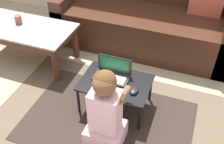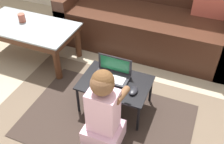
{
  "view_description": "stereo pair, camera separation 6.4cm",
  "coord_description": "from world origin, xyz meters",
  "px_view_note": "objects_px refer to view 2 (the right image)",
  "views": [
    {
      "loc": [
        0.67,
        -1.66,
        1.86
      ],
      "look_at": [
        0.05,
        0.01,
        0.37
      ],
      "focal_mm": 42.0,
      "sensor_mm": 36.0,
      "label": 1
    },
    {
      "loc": [
        0.73,
        -1.64,
        1.86
      ],
      "look_at": [
        0.05,
        0.01,
        0.37
      ],
      "focal_mm": 42.0,
      "sensor_mm": 36.0,
      "label": 2
    }
  ],
  "objects_px": {
    "laptop_desk": "(115,85)",
    "cup_on_table": "(22,18)",
    "laptop": "(112,74)",
    "person_seated": "(103,112)",
    "couch": "(149,20)",
    "coffee_table": "(28,31)",
    "computer_mouse": "(133,91)"
  },
  "relations": [
    {
      "from": "couch",
      "to": "coffee_table",
      "type": "xyz_separation_m",
      "value": [
        -1.15,
        -0.81,
        0.04
      ]
    },
    {
      "from": "coffee_table",
      "to": "laptop",
      "type": "bearing_deg",
      "value": -15.98
    },
    {
      "from": "laptop_desk",
      "to": "cup_on_table",
      "type": "distance_m",
      "value": 1.37
    },
    {
      "from": "laptop_desk",
      "to": "cup_on_table",
      "type": "xyz_separation_m",
      "value": [
        -1.29,
        0.42,
        0.19
      ]
    },
    {
      "from": "couch",
      "to": "person_seated",
      "type": "bearing_deg",
      "value": -86.43
    },
    {
      "from": "coffee_table",
      "to": "person_seated",
      "type": "relative_size",
      "value": 1.46
    },
    {
      "from": "laptop_desk",
      "to": "computer_mouse",
      "type": "distance_m",
      "value": 0.2
    },
    {
      "from": "cup_on_table",
      "to": "couch",
      "type": "bearing_deg",
      "value": 31.61
    },
    {
      "from": "laptop",
      "to": "person_seated",
      "type": "bearing_deg",
      "value": -76.1
    },
    {
      "from": "person_seated",
      "to": "cup_on_table",
      "type": "xyz_separation_m",
      "value": [
        -1.34,
        0.81,
        0.13
      ]
    },
    {
      "from": "person_seated",
      "to": "cup_on_table",
      "type": "height_order",
      "value": "person_seated"
    },
    {
      "from": "laptop_desk",
      "to": "person_seated",
      "type": "relative_size",
      "value": 0.84
    },
    {
      "from": "laptop_desk",
      "to": "person_seated",
      "type": "xyz_separation_m",
      "value": [
        0.06,
        -0.38,
        0.06
      ]
    },
    {
      "from": "person_seated",
      "to": "coffee_table",
      "type": "bearing_deg",
      "value": 148.71
    },
    {
      "from": "couch",
      "to": "person_seated",
      "type": "xyz_separation_m",
      "value": [
        0.1,
        -1.57,
        0.03
      ]
    },
    {
      "from": "laptop",
      "to": "cup_on_table",
      "type": "distance_m",
      "value": 1.3
    },
    {
      "from": "laptop",
      "to": "cup_on_table",
      "type": "xyz_separation_m",
      "value": [
        -1.24,
        0.37,
        0.12
      ]
    },
    {
      "from": "laptop",
      "to": "computer_mouse",
      "type": "relative_size",
      "value": 2.8
    },
    {
      "from": "cup_on_table",
      "to": "laptop",
      "type": "bearing_deg",
      "value": -16.88
    },
    {
      "from": "coffee_table",
      "to": "person_seated",
      "type": "xyz_separation_m",
      "value": [
        1.25,
        -0.76,
        -0.01
      ]
    },
    {
      "from": "coffee_table",
      "to": "laptop",
      "type": "xyz_separation_m",
      "value": [
        1.14,
        -0.33,
        -0.01
      ]
    },
    {
      "from": "couch",
      "to": "computer_mouse",
      "type": "bearing_deg",
      "value": -79.6
    },
    {
      "from": "couch",
      "to": "coffee_table",
      "type": "distance_m",
      "value": 1.41
    },
    {
      "from": "couch",
      "to": "laptop_desk",
      "type": "distance_m",
      "value": 1.19
    },
    {
      "from": "couch",
      "to": "laptop",
      "type": "bearing_deg",
      "value": -90.43
    },
    {
      "from": "computer_mouse",
      "to": "person_seated",
      "type": "height_order",
      "value": "person_seated"
    },
    {
      "from": "couch",
      "to": "coffee_table",
      "type": "relative_size",
      "value": 1.92
    },
    {
      "from": "laptop",
      "to": "person_seated",
      "type": "distance_m",
      "value": 0.44
    },
    {
      "from": "couch",
      "to": "cup_on_table",
      "type": "relative_size",
      "value": 22.14
    },
    {
      "from": "couch",
      "to": "laptop",
      "type": "height_order",
      "value": "couch"
    },
    {
      "from": "computer_mouse",
      "to": "person_seated",
      "type": "relative_size",
      "value": 0.15
    },
    {
      "from": "laptop_desk",
      "to": "laptop",
      "type": "xyz_separation_m",
      "value": [
        -0.05,
        0.05,
        0.06
      ]
    }
  ]
}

